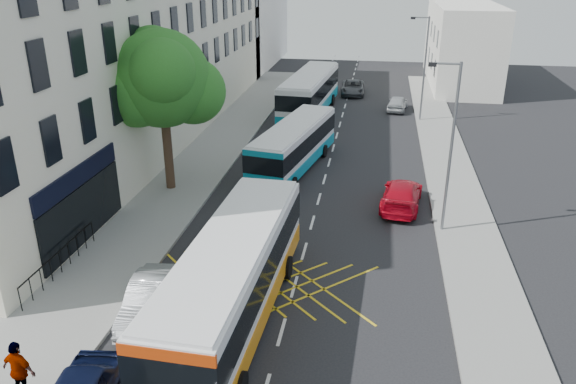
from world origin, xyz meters
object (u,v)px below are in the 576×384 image
at_px(bus_far, 310,93).
at_px(distant_car_silver, 397,103).
at_px(pedestrian_far, 19,371).
at_px(street_tree, 161,80).
at_px(lamp_far, 424,64).
at_px(distant_car_grey, 353,88).
at_px(bus_mid, 294,146).
at_px(lamp_near, 450,140).
at_px(red_hatchback, 402,195).
at_px(bus_near, 233,278).
at_px(parked_car_silver, 150,299).

distance_m(bus_far, distant_car_silver, 7.79).
bearing_deg(pedestrian_far, street_tree, -73.60).
bearing_deg(lamp_far, distant_car_grey, 123.49).
height_order(street_tree, distant_car_silver, street_tree).
bearing_deg(bus_mid, lamp_near, -31.53).
distance_m(lamp_near, bus_mid, 11.60).
bearing_deg(red_hatchback, bus_mid, -29.52).
xyz_separation_m(bus_mid, pedestrian_far, (-4.90, -21.02, -0.38)).
distance_m(lamp_far, bus_far, 9.49).
bearing_deg(bus_near, distant_car_grey, 88.71).
bearing_deg(lamp_far, pedestrian_far, -111.49).
relative_size(lamp_near, distant_car_silver, 2.12).
height_order(lamp_far, bus_far, lamp_far).
height_order(lamp_near, distant_car_silver, lamp_near).
bearing_deg(street_tree, lamp_near, -11.40).
xyz_separation_m(lamp_near, red_hatchback, (-1.78, 2.67, -3.92)).
xyz_separation_m(street_tree, distant_car_grey, (8.90, 25.81, -5.64)).
height_order(bus_mid, distant_car_grey, bus_mid).
bearing_deg(lamp_near, parked_car_silver, -141.84).
distance_m(parked_car_silver, distant_car_silver, 33.35).
distance_m(parked_car_silver, red_hatchback, 14.77).
xyz_separation_m(bus_mid, bus_far, (-0.71, 13.43, 0.28)).
height_order(red_hatchback, pedestrian_far, pedestrian_far).
relative_size(bus_mid, bus_far, 0.85).
bearing_deg(pedestrian_far, lamp_far, -100.32).
bearing_deg(lamp_near, pedestrian_far, -134.30).
xyz_separation_m(lamp_near, bus_near, (-8.04, -8.50, -2.88)).
bearing_deg(distant_car_silver, parked_car_silver, 81.12).
distance_m(lamp_near, bus_far, 22.96).
relative_size(lamp_far, parked_car_silver, 1.89).
height_order(red_hatchback, distant_car_grey, red_hatchback).
height_order(parked_car_silver, distant_car_grey, parked_car_silver).
bearing_deg(red_hatchback, lamp_far, -88.83).
bearing_deg(lamp_far, red_hatchback, -95.86).
xyz_separation_m(lamp_far, bus_far, (-9.01, 0.93, -2.83)).
xyz_separation_m(lamp_far, pedestrian_far, (-13.20, -33.52, -3.48)).
bearing_deg(bus_far, pedestrian_far, -92.12).
distance_m(street_tree, bus_near, 14.02).
bearing_deg(bus_near, parked_car_silver, -173.12).
bearing_deg(lamp_near, bus_far, 113.29).
height_order(lamp_near, bus_far, lamp_near).
xyz_separation_m(street_tree, lamp_near, (14.71, -2.97, -1.68)).
bearing_deg(pedestrian_far, bus_near, -124.55).
height_order(bus_mid, bus_far, bus_far).
relative_size(bus_near, distant_car_grey, 2.52).
distance_m(bus_near, distant_car_grey, 37.36).
bearing_deg(bus_mid, pedestrian_far, -92.54).
height_order(distant_car_grey, pedestrian_far, pedestrian_far).
bearing_deg(distant_car_silver, bus_mid, 74.75).
bearing_deg(bus_near, red_hatchback, 62.85).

